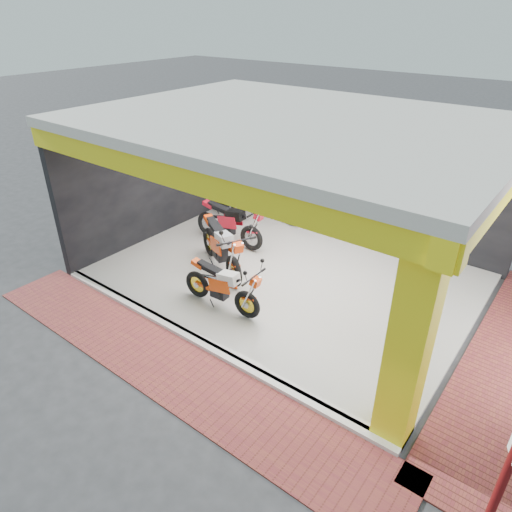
{
  "coord_description": "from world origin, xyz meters",
  "views": [
    {
      "loc": [
        5.01,
        -5.7,
        5.61
      ],
      "look_at": [
        -0.21,
        1.07,
        0.9
      ],
      "focal_mm": 32.0,
      "sensor_mm": 36.0,
      "label": 1
    }
  ],
  "objects": [
    {
      "name": "moto_hero",
      "position": [
        0.34,
        0.08,
        0.71
      ],
      "size": [
        2.04,
        0.84,
        1.23
      ],
      "primitive_type": null,
      "rotation": [
        0.0,
        0.0,
        0.05
      ],
      "color": "#EA4209",
      "rests_on": "showroom_floor"
    },
    {
      "name": "showroom_floor",
      "position": [
        0.0,
        2.0,
        0.05
      ],
      "size": [
        8.0,
        6.0,
        0.1
      ],
      "primitive_type": "cube",
      "color": "white",
      "rests_on": "ground"
    },
    {
      "name": "header_beam_front",
      "position": [
        0.0,
        -1.0,
        3.3
      ],
      "size": [
        8.4,
        0.3,
        0.4
      ],
      "primitive_type": "cube",
      "color": "yellow",
      "rests_on": "corner_column"
    },
    {
      "name": "corner_column",
      "position": [
        3.75,
        -0.75,
        1.75
      ],
      "size": [
        0.5,
        0.5,
        3.5
      ],
      "primitive_type": "cube",
      "color": "yellow",
      "rests_on": "ground"
    },
    {
      "name": "moto_row_a",
      "position": [
        -0.64,
        0.83,
        0.83
      ],
      "size": [
        2.53,
        1.89,
        1.46
      ],
      "primitive_type": null,
      "rotation": [
        0.0,
        0.0,
        -0.48
      ],
      "color": "#E73C09",
      "rests_on": "showroom_floor"
    },
    {
      "name": "showroom_ceiling",
      "position": [
        0.0,
        2.0,
        3.6
      ],
      "size": [
        8.4,
        6.4,
        0.2
      ],
      "primitive_type": "cube",
      "color": "beige",
      "rests_on": "corner_column"
    },
    {
      "name": "header_beam_right",
      "position": [
        4.0,
        2.0,
        3.3
      ],
      "size": [
        0.3,
        6.4,
        0.4
      ],
      "primitive_type": "cube",
      "color": "yellow",
      "rests_on": "corner_column"
    },
    {
      "name": "paver_right",
      "position": [
        4.8,
        2.0,
        0.01
      ],
      "size": [
        1.4,
        7.0,
        0.03
      ],
      "primitive_type": "cube",
      "color": "brown",
      "rests_on": "ground"
    },
    {
      "name": "moto_row_e",
      "position": [
        -2.8,
        3.58,
        0.69
      ],
      "size": [
        2.02,
        1.0,
        1.18
      ],
      "primitive_type": null,
      "rotation": [
        0.0,
        0.0,
        -0.15
      ],
      "color": "red",
      "rests_on": "showroom_floor"
    },
    {
      "name": "moto_row_d",
      "position": [
        -2.8,
        4.64,
        0.73
      ],
      "size": [
        2.08,
        0.84,
        1.26
      ],
      "primitive_type": null,
      "rotation": [
        0.0,
        0.0,
        0.04
      ],
      "color": "#9FA2A7",
      "rests_on": "showroom_floor"
    },
    {
      "name": "ground",
      "position": [
        0.0,
        0.0,
        0.0
      ],
      "size": [
        80.0,
        80.0,
        0.0
      ],
      "primitive_type": "plane",
      "color": "#2D2D30",
      "rests_on": "ground"
    },
    {
      "name": "back_wall",
      "position": [
        0.0,
        5.1,
        1.75
      ],
      "size": [
        8.2,
        0.2,
        3.5
      ],
      "primitive_type": "cube",
      "color": "black",
      "rests_on": "ground"
    },
    {
      "name": "signpost",
      "position": [
        5.21,
        -1.6,
        1.34
      ],
      "size": [
        0.15,
        0.32,
        2.44
      ],
      "rotation": [
        0.0,
        0.0,
        0.41
      ],
      "color": "#610E0F",
      "rests_on": "ground"
    },
    {
      "name": "floor_kerb",
      "position": [
        0.0,
        -1.02,
        0.05
      ],
      "size": [
        8.0,
        0.2,
        0.1
      ],
      "primitive_type": "cube",
      "color": "white",
      "rests_on": "ground"
    },
    {
      "name": "paver_front",
      "position": [
        0.0,
        -1.8,
        0.01
      ],
      "size": [
        9.0,
        1.4,
        0.03
      ],
      "primitive_type": "cube",
      "color": "brown",
      "rests_on": "ground"
    },
    {
      "name": "moto_row_c",
      "position": [
        -1.47,
        4.28,
        0.8
      ],
      "size": [
        2.42,
        1.34,
        1.4
      ],
      "primitive_type": null,
      "rotation": [
        0.0,
        0.0,
        -0.22
      ],
      "color": "black",
      "rests_on": "showroom_floor"
    },
    {
      "name": "left_wall",
      "position": [
        -4.1,
        2.0,
        1.75
      ],
      "size": [
        0.2,
        6.2,
        3.5
      ],
      "primitive_type": "cube",
      "color": "black",
      "rests_on": "ground"
    },
    {
      "name": "moto_row_b",
      "position": [
        -1.37,
        2.39,
        0.78
      ],
      "size": [
        2.27,
        0.92,
        1.37
      ],
      "primitive_type": null,
      "rotation": [
        0.0,
        0.0,
        0.04
      ],
      "color": "red",
      "rests_on": "showroom_floor"
    }
  ]
}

